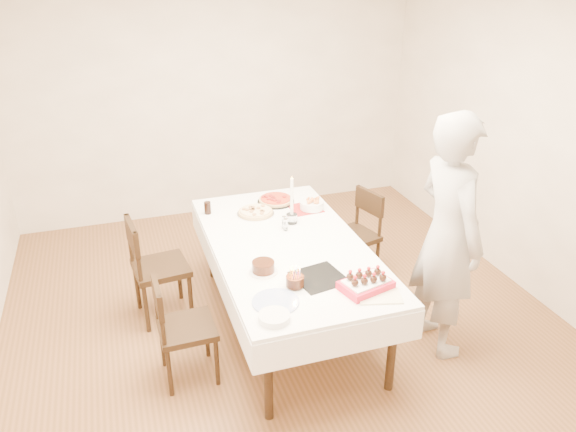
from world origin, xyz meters
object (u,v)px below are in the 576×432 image
object	(u,v)px
cola_glass	(208,208)
strawberry_box	(366,284)
birthday_cake	(295,277)
pizza_pepperoni	(276,200)
taper_candle	(292,200)
pizza_white	(256,212)
chair_right_savory	(353,236)
chair_left_dessert	(187,328)
layer_cake	(263,267)
person	(448,236)
chair_left_savory	(161,268)
pasta_bowl	(312,205)
dining_table	(288,285)

from	to	relation	value
cola_glass	strawberry_box	xyz separation A→B (m)	(0.78, -1.51, -0.01)
birthday_cake	strawberry_box	distance (m)	0.48
pizza_pepperoni	taper_candle	xyz separation A→B (m)	(0.00, -0.45, 0.19)
pizza_pepperoni	cola_glass	bearing A→B (deg)	-175.59
pizza_white	chair_right_savory	bearing A→B (deg)	-3.97
chair_right_savory	chair_left_dessert	size ratio (longest dim) A/B	1.02
chair_right_savory	layer_cake	size ratio (longest dim) A/B	4.15
birthday_cake	cola_glass	bearing A→B (deg)	104.26
birthday_cake	strawberry_box	xyz separation A→B (m)	(0.44, -0.17, -0.04)
cola_glass	person	bearing A→B (deg)	-40.87
pizza_white	chair_left_savory	bearing A→B (deg)	-170.48
cola_glass	chair_right_savory	bearing A→B (deg)	-9.16
pizza_white	cola_glass	bearing A→B (deg)	159.44
layer_cake	taper_candle	bearing A→B (deg)	57.42
pizza_pepperoni	layer_cake	xyz separation A→B (m)	(-0.44, -1.14, 0.02)
pizza_pepperoni	taper_candle	bearing A→B (deg)	-89.72
chair_left_savory	pasta_bowl	xyz separation A→B (m)	(1.35, 0.09, 0.34)
pizza_white	birthday_cake	xyz separation A→B (m)	(-0.05, -1.19, 0.06)
person	pizza_white	bearing A→B (deg)	42.71
chair_left_savory	strawberry_box	distance (m)	1.78
pasta_bowl	strawberry_box	world-z (taller)	strawberry_box
chair_right_savory	strawberry_box	size ratio (longest dim) A/B	2.50
chair_right_savory	layer_cake	xyz separation A→B (m)	(-1.10, -0.88, 0.37)
cola_glass	layer_cake	bearing A→B (deg)	-80.18
chair_right_savory	layer_cake	bearing A→B (deg)	-156.88
dining_table	pizza_white	size ratio (longest dim) A/B	6.65
cola_glass	chair_left_savory	bearing A→B (deg)	-148.14
chair_left_savory	chair_left_dessert	bearing A→B (deg)	89.05
chair_left_savory	pasta_bowl	distance (m)	1.39
chair_right_savory	chair_left_savory	bearing A→B (deg)	167.02
birthday_cake	strawberry_box	bearing A→B (deg)	-21.36
dining_table	pizza_white	bearing A→B (deg)	99.17
chair_right_savory	chair_left_dessert	xyz separation A→B (m)	(-1.67, -0.90, -0.01)
dining_table	pasta_bowl	bearing A→B (deg)	54.14
birthday_cake	person	bearing A→B (deg)	1.16
person	cola_glass	world-z (taller)	person
strawberry_box	taper_candle	bearing A→B (deg)	97.79
taper_candle	layer_cake	distance (m)	0.84
birthday_cake	chair_right_savory	bearing A→B (deg)	49.96
dining_table	person	world-z (taller)	person
chair_right_savory	birthday_cake	distance (m)	1.53
cola_glass	layer_cake	world-z (taller)	cola_glass
chair_right_savory	pizza_pepperoni	bearing A→B (deg)	143.20
person	layer_cake	distance (m)	1.36
dining_table	chair_left_dessert	bearing A→B (deg)	-157.25
strawberry_box	pasta_bowl	bearing A→B (deg)	85.62
taper_candle	strawberry_box	size ratio (longest dim) A/B	1.25
pizza_white	taper_candle	size ratio (longest dim) A/B	0.77
chair_left_dessert	chair_left_savory	bearing A→B (deg)	-85.77
dining_table	pasta_bowl	size ratio (longest dim) A/B	10.29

